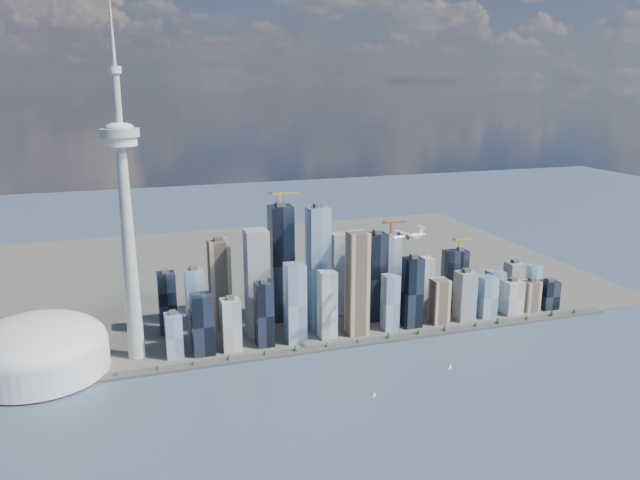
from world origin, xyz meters
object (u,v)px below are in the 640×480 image
object	(u,v)px
airplane	(408,236)
needle_tower	(126,213)
sailboat_east	(450,367)
dome_stadium	(38,349)
sailboat_west	(374,395)

from	to	relation	value
airplane	needle_tower	bearing A→B (deg)	153.57
needle_tower	sailboat_east	size ratio (longest dim) A/B	53.38
dome_stadium	airplane	world-z (taller)	airplane
airplane	sailboat_west	distance (m)	246.04
dome_stadium	sailboat_east	size ratio (longest dim) A/B	19.39
airplane	sailboat_west	world-z (taller)	airplane
needle_tower	dome_stadium	bearing A→B (deg)	-175.91
needle_tower	airplane	world-z (taller)	needle_tower
sailboat_east	dome_stadium	bearing A→B (deg)	148.59
airplane	sailboat_west	size ratio (longest dim) A/B	7.48
sailboat_west	sailboat_east	bearing A→B (deg)	10.13
needle_tower	sailboat_west	distance (m)	452.02
airplane	sailboat_west	xyz separation A→B (m)	(-99.58, -112.22, -195.00)
needle_tower	sailboat_west	xyz separation A→B (m)	(308.99, -233.55, -233.02)
needle_tower	dome_stadium	world-z (taller)	needle_tower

